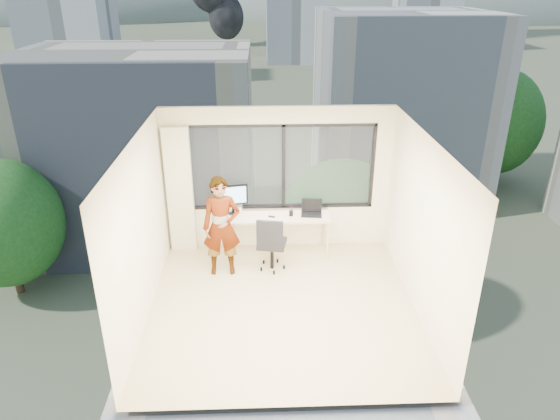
{
  "coord_description": "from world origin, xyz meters",
  "views": [
    {
      "loc": [
        -0.29,
        -6.43,
        4.56
      ],
      "look_at": [
        0.0,
        1.0,
        1.15
      ],
      "focal_mm": 32.71,
      "sensor_mm": 36.0,
      "label": 1
    }
  ],
  "objects_px": {
    "person": "(222,227)",
    "game_console": "(233,208)",
    "monitor": "(233,199)",
    "chair": "(272,242)",
    "handbag": "(313,204)",
    "laptop": "(312,209)",
    "desk": "(279,234)"
  },
  "relations": [
    {
      "from": "laptop",
      "to": "chair",
      "type": "bearing_deg",
      "value": -137.38
    },
    {
      "from": "chair",
      "to": "laptop",
      "type": "xyz_separation_m",
      "value": [
        0.71,
        0.53,
        0.36
      ]
    },
    {
      "from": "monitor",
      "to": "handbag",
      "type": "height_order",
      "value": "monitor"
    },
    {
      "from": "game_console",
      "to": "monitor",
      "type": "bearing_deg",
      "value": -83.12
    },
    {
      "from": "chair",
      "to": "handbag",
      "type": "xyz_separation_m",
      "value": [
        0.76,
        0.73,
        0.35
      ]
    },
    {
      "from": "laptop",
      "to": "handbag",
      "type": "xyz_separation_m",
      "value": [
        0.05,
        0.2,
        -0.01
      ]
    },
    {
      "from": "chair",
      "to": "game_console",
      "type": "xyz_separation_m",
      "value": [
        -0.67,
        0.8,
        0.28
      ]
    },
    {
      "from": "desk",
      "to": "handbag",
      "type": "xyz_separation_m",
      "value": [
        0.62,
        0.19,
        0.48
      ]
    },
    {
      "from": "chair",
      "to": "handbag",
      "type": "height_order",
      "value": "chair"
    },
    {
      "from": "monitor",
      "to": "chair",
      "type": "bearing_deg",
      "value": -56.01
    },
    {
      "from": "monitor",
      "to": "game_console",
      "type": "relative_size",
      "value": 1.76
    },
    {
      "from": "handbag",
      "to": "chair",
      "type": "bearing_deg",
      "value": -131.75
    },
    {
      "from": "monitor",
      "to": "person",
      "type": "bearing_deg",
      "value": -112.83
    },
    {
      "from": "desk",
      "to": "monitor",
      "type": "distance_m",
      "value": 1.03
    },
    {
      "from": "chair",
      "to": "laptop",
      "type": "relative_size",
      "value": 2.67
    },
    {
      "from": "chair",
      "to": "game_console",
      "type": "distance_m",
      "value": 1.08
    },
    {
      "from": "person",
      "to": "game_console",
      "type": "bearing_deg",
      "value": 76.82
    },
    {
      "from": "game_console",
      "to": "laptop",
      "type": "height_order",
      "value": "laptop"
    },
    {
      "from": "desk",
      "to": "person",
      "type": "xyz_separation_m",
      "value": [
        -0.95,
        -0.62,
        0.47
      ]
    },
    {
      "from": "monitor",
      "to": "laptop",
      "type": "distance_m",
      "value": 1.39
    },
    {
      "from": "desk",
      "to": "laptop",
      "type": "bearing_deg",
      "value": -1.07
    },
    {
      "from": "desk",
      "to": "person",
      "type": "bearing_deg",
      "value": -146.99
    },
    {
      "from": "monitor",
      "to": "game_console",
      "type": "distance_m",
      "value": 0.27
    },
    {
      "from": "desk",
      "to": "laptop",
      "type": "xyz_separation_m",
      "value": [
        0.58,
        -0.01,
        0.49
      ]
    },
    {
      "from": "desk",
      "to": "monitor",
      "type": "xyz_separation_m",
      "value": [
        -0.8,
        0.13,
        0.64
      ]
    },
    {
      "from": "person",
      "to": "laptop",
      "type": "distance_m",
      "value": 1.65
    },
    {
      "from": "person",
      "to": "laptop",
      "type": "relative_size",
      "value": 4.47
    },
    {
      "from": "monitor",
      "to": "handbag",
      "type": "relative_size",
      "value": 1.88
    },
    {
      "from": "chair",
      "to": "handbag",
      "type": "distance_m",
      "value": 1.11
    },
    {
      "from": "person",
      "to": "game_console",
      "type": "relative_size",
      "value": 5.62
    },
    {
      "from": "person",
      "to": "game_console",
      "type": "distance_m",
      "value": 0.89
    },
    {
      "from": "monitor",
      "to": "game_console",
      "type": "height_order",
      "value": "monitor"
    }
  ]
}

